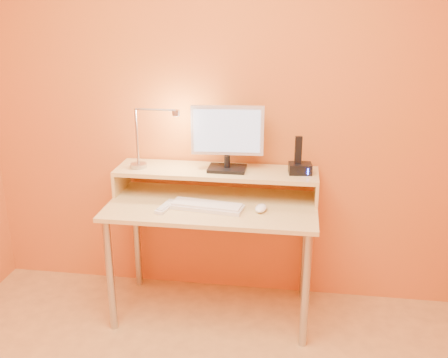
% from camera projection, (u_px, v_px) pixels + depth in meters
% --- Properties ---
extents(wall_back, '(3.00, 0.04, 2.50)m').
position_uv_depth(wall_back, '(220.00, 102.00, 3.06)').
color(wall_back, '#D4642B').
rests_on(wall_back, floor).
extents(desk_leg_fl, '(0.04, 0.04, 0.69)m').
position_uv_depth(desk_leg_fl, '(110.00, 276.00, 2.90)').
color(desk_leg_fl, '#A9A9AE').
rests_on(desk_leg_fl, floor).
extents(desk_leg_fr, '(0.04, 0.04, 0.69)m').
position_uv_depth(desk_leg_fr, '(305.00, 291.00, 2.75)').
color(desk_leg_fr, '#A9A9AE').
rests_on(desk_leg_fr, floor).
extents(desk_leg_bl, '(0.04, 0.04, 0.69)m').
position_uv_depth(desk_leg_bl, '(137.00, 238.00, 3.37)').
color(desk_leg_bl, '#A9A9AE').
rests_on(desk_leg_bl, floor).
extents(desk_leg_br, '(0.04, 0.04, 0.69)m').
position_uv_depth(desk_leg_br, '(305.00, 249.00, 3.22)').
color(desk_leg_br, '#A9A9AE').
rests_on(desk_leg_br, floor).
extents(desk_lower, '(1.20, 0.60, 0.02)m').
position_uv_depth(desk_lower, '(212.00, 206.00, 2.94)').
color(desk_lower, '#D8BF81').
rests_on(desk_lower, floor).
extents(shelf_riser_left, '(0.02, 0.30, 0.14)m').
position_uv_depth(shelf_riser_left, '(122.00, 179.00, 3.13)').
color(shelf_riser_left, '#D8BF81').
rests_on(shelf_riser_left, desk_lower).
extents(shelf_riser_right, '(0.02, 0.30, 0.14)m').
position_uv_depth(shelf_riser_right, '(316.00, 189.00, 2.97)').
color(shelf_riser_right, '#D8BF81').
rests_on(shelf_riser_right, desk_lower).
extents(desk_shelf, '(1.20, 0.30, 0.02)m').
position_uv_depth(desk_shelf, '(216.00, 172.00, 3.03)').
color(desk_shelf, '#D8BF81').
rests_on(desk_shelf, desk_lower).
extents(monitor_foot, '(0.22, 0.16, 0.02)m').
position_uv_depth(monitor_foot, '(227.00, 169.00, 3.01)').
color(monitor_foot, black).
rests_on(monitor_foot, desk_shelf).
extents(monitor_neck, '(0.04, 0.04, 0.07)m').
position_uv_depth(monitor_neck, '(227.00, 161.00, 3.00)').
color(monitor_neck, black).
rests_on(monitor_neck, monitor_foot).
extents(monitor_panel, '(0.42, 0.06, 0.29)m').
position_uv_depth(monitor_panel, '(227.00, 130.00, 2.94)').
color(monitor_panel, silver).
rests_on(monitor_panel, monitor_neck).
extents(monitor_back, '(0.38, 0.04, 0.24)m').
position_uv_depth(monitor_back, '(228.00, 129.00, 2.97)').
color(monitor_back, black).
rests_on(monitor_back, monitor_panel).
extents(monitor_screen, '(0.38, 0.03, 0.25)m').
position_uv_depth(monitor_screen, '(227.00, 131.00, 2.93)').
color(monitor_screen, '#96ADD2').
rests_on(monitor_screen, monitor_panel).
extents(lamp_base, '(0.10, 0.10, 0.02)m').
position_uv_depth(lamp_base, '(139.00, 166.00, 3.05)').
color(lamp_base, '#A9A9AE').
rests_on(lamp_base, desk_shelf).
extents(lamp_post, '(0.01, 0.01, 0.33)m').
position_uv_depth(lamp_post, '(137.00, 137.00, 3.00)').
color(lamp_post, '#A9A9AE').
rests_on(lamp_post, lamp_base).
extents(lamp_arm, '(0.24, 0.01, 0.01)m').
position_uv_depth(lamp_arm, '(155.00, 110.00, 2.92)').
color(lamp_arm, '#A9A9AE').
rests_on(lamp_arm, lamp_post).
extents(lamp_head, '(0.04, 0.04, 0.03)m').
position_uv_depth(lamp_head, '(176.00, 113.00, 2.91)').
color(lamp_head, '#A9A9AE').
rests_on(lamp_head, lamp_arm).
extents(lamp_bulb, '(0.03, 0.03, 0.00)m').
position_uv_depth(lamp_bulb, '(176.00, 116.00, 2.92)').
color(lamp_bulb, '#FFEAC6').
rests_on(lamp_bulb, lamp_head).
extents(phone_dock, '(0.14, 0.11, 0.06)m').
position_uv_depth(phone_dock, '(300.00, 168.00, 2.94)').
color(phone_dock, black).
rests_on(phone_dock, desk_shelf).
extents(phone_handset, '(0.04, 0.03, 0.16)m').
position_uv_depth(phone_handset, '(298.00, 150.00, 2.91)').
color(phone_handset, black).
rests_on(phone_handset, phone_dock).
extents(phone_led, '(0.01, 0.00, 0.04)m').
position_uv_depth(phone_led, '(308.00, 172.00, 2.89)').
color(phone_led, blue).
rests_on(phone_led, phone_dock).
extents(keyboard, '(0.43, 0.19, 0.02)m').
position_uv_depth(keyboard, '(207.00, 207.00, 2.86)').
color(keyboard, silver).
rests_on(keyboard, desk_lower).
extents(mouse, '(0.08, 0.12, 0.04)m').
position_uv_depth(mouse, '(261.00, 208.00, 2.83)').
color(mouse, white).
rests_on(mouse, desk_lower).
extents(remote_control, '(0.09, 0.20, 0.02)m').
position_uv_depth(remote_control, '(166.00, 207.00, 2.87)').
color(remote_control, silver).
rests_on(remote_control, desk_lower).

